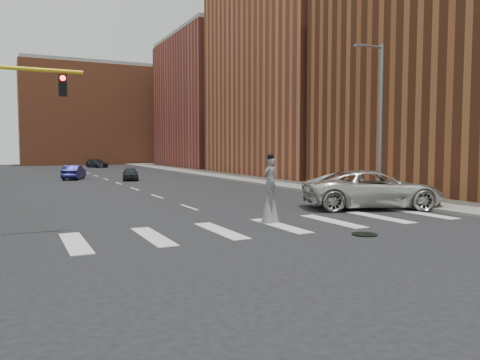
% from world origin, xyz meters
% --- Properties ---
extents(ground_plane, '(160.00, 160.00, 0.00)m').
position_xyz_m(ground_plane, '(0.00, 0.00, 0.00)').
color(ground_plane, black).
rests_on(ground_plane, ground).
extents(sidewalk_right, '(5.00, 90.00, 0.18)m').
position_xyz_m(sidewalk_right, '(12.50, 25.00, 0.09)').
color(sidewalk_right, slate).
rests_on(sidewalk_right, ground).
extents(manhole, '(0.90, 0.90, 0.04)m').
position_xyz_m(manhole, '(3.00, -2.00, 0.02)').
color(manhole, black).
rests_on(manhole, ground).
extents(building_mid, '(16.00, 22.00, 24.00)m').
position_xyz_m(building_mid, '(22.00, 30.00, 12.00)').
color(building_mid, '#A65334').
rests_on(building_mid, ground).
extents(building_far, '(16.00, 22.00, 20.00)m').
position_xyz_m(building_far, '(22.00, 54.00, 10.00)').
color(building_far, '#984138').
rests_on(building_far, ground).
extents(building_backdrop, '(26.00, 14.00, 18.00)m').
position_xyz_m(building_backdrop, '(6.00, 78.00, 9.00)').
color(building_backdrop, '#A65334').
rests_on(building_backdrop, ground).
extents(streetlight, '(2.05, 0.20, 9.00)m').
position_xyz_m(streetlight, '(10.90, 6.00, 4.90)').
color(streetlight, slate).
rests_on(streetlight, ground).
extents(stilt_performer, '(0.83, 0.60, 2.87)m').
position_xyz_m(stilt_performer, '(1.31, 1.80, 1.12)').
color(stilt_performer, '#382416').
rests_on(stilt_performer, ground).
extents(suv_crossing, '(7.69, 5.55, 1.94)m').
position_xyz_m(suv_crossing, '(8.32, 3.56, 0.97)').
color(suv_crossing, beige).
rests_on(suv_crossing, ground).
extents(car_near, '(2.09, 3.75, 1.21)m').
position_xyz_m(car_near, '(1.81, 29.40, 0.60)').
color(car_near, black).
rests_on(car_near, ground).
extents(car_mid, '(2.76, 4.43, 1.38)m').
position_xyz_m(car_mid, '(-2.85, 33.03, 0.69)').
color(car_mid, '#16154A').
rests_on(car_mid, ground).
extents(car_far, '(3.33, 4.77, 1.28)m').
position_xyz_m(car_far, '(3.54, 59.89, 0.64)').
color(car_far, black).
rests_on(car_far, ground).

